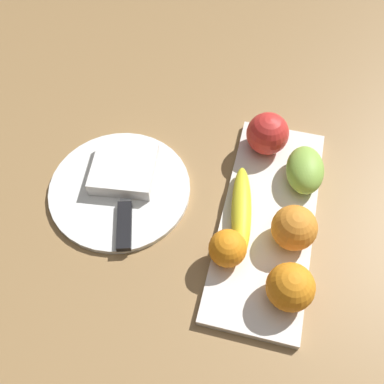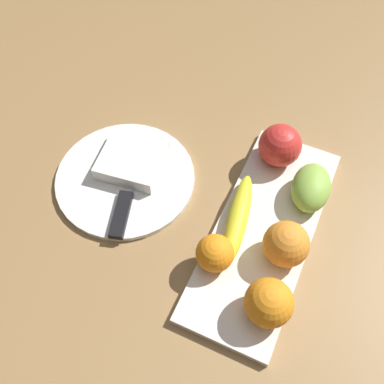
{
  "view_description": "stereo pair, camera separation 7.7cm",
  "coord_description": "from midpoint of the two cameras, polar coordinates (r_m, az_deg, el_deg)",
  "views": [
    {
      "loc": [
        -0.39,
        0.06,
        0.69
      ],
      "look_at": [
        0.02,
        0.16,
        0.05
      ],
      "focal_mm": 42.63,
      "sensor_mm": 36.0,
      "label": 1
    },
    {
      "loc": [
        -0.36,
        -0.01,
        0.69
      ],
      "look_at": [
        0.02,
        0.16,
        0.05
      ],
      "focal_mm": 42.63,
      "sensor_mm": 36.0,
      "label": 2
    }
  ],
  "objects": [
    {
      "name": "orange_center",
      "position": [
        0.73,
        14.67,
        -6.57
      ],
      "size": [
        0.07,
        0.07,
        0.07
      ],
      "primitive_type": "sphere",
      "color": "orange",
      "rests_on": "fruit_tray"
    },
    {
      "name": "apple",
      "position": [
        0.84,
        13.57,
        5.5
      ],
      "size": [
        0.08,
        0.08,
        0.08
      ],
      "primitive_type": "sphere",
      "color": "red",
      "rests_on": "fruit_tray"
    },
    {
      "name": "ground_plane",
      "position": [
        0.79,
        13.26,
        -7.1
      ],
      "size": [
        2.4,
        2.4,
        0.0
      ],
      "primitive_type": "plane",
      "color": "olive"
    },
    {
      "name": "grape_bunch",
      "position": [
        0.81,
        17.32,
        0.33
      ],
      "size": [
        0.1,
        0.08,
        0.06
      ],
      "primitive_type": "ellipsoid",
      "rotation": [
        0.0,
        0.0,
        0.13
      ],
      "color": "#8BBB47",
      "rests_on": "fruit_tray"
    },
    {
      "name": "knife",
      "position": [
        0.79,
        -5.88,
        -2.12
      ],
      "size": [
        0.18,
        0.07,
        0.01
      ],
      "rotation": [
        0.0,
        0.0,
        0.3
      ],
      "color": "silver",
      "rests_on": "dinner_plate"
    },
    {
      "name": "fruit_tray",
      "position": [
        0.79,
        11.77,
        -5.1
      ],
      "size": [
        0.41,
        0.16,
        0.02
      ],
      "primitive_type": "cube",
      "color": "silver",
      "rests_on": "ground_plane"
    },
    {
      "name": "orange_near_banana",
      "position": [
        0.69,
        12.83,
        -13.64
      ],
      "size": [
        0.07,
        0.07,
        0.07
      ],
      "primitive_type": "sphere",
      "color": "orange",
      "rests_on": "fruit_tray"
    },
    {
      "name": "dinner_plate",
      "position": [
        0.83,
        -5.76,
        1.52
      ],
      "size": [
        0.25,
        0.25,
        0.01
      ],
      "primitive_type": "cylinder",
      "color": "white",
      "rests_on": "ground_plane"
    },
    {
      "name": "orange_near_apple",
      "position": [
        0.72,
        5.97,
        -7.88
      ],
      "size": [
        0.06,
        0.06,
        0.06
      ],
      "primitive_type": "sphere",
      "color": "orange",
      "rests_on": "fruit_tray"
    },
    {
      "name": "banana",
      "position": [
        0.76,
        8.64,
        -3.48
      ],
      "size": [
        0.18,
        0.06,
        0.03
      ],
      "primitive_type": "ellipsoid",
      "rotation": [
        0.0,
        0.0,
        3.31
      ],
      "color": "yellow",
      "rests_on": "fruit_tray"
    },
    {
      "name": "folded_napkin",
      "position": [
        0.83,
        -4.86,
        3.92
      ],
      "size": [
        0.12,
        0.12,
        0.03
      ],
      "primitive_type": "cube",
      "rotation": [
        0.0,
        0.0,
        0.12
      ],
      "color": "white",
      "rests_on": "dinner_plate"
    }
  ]
}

